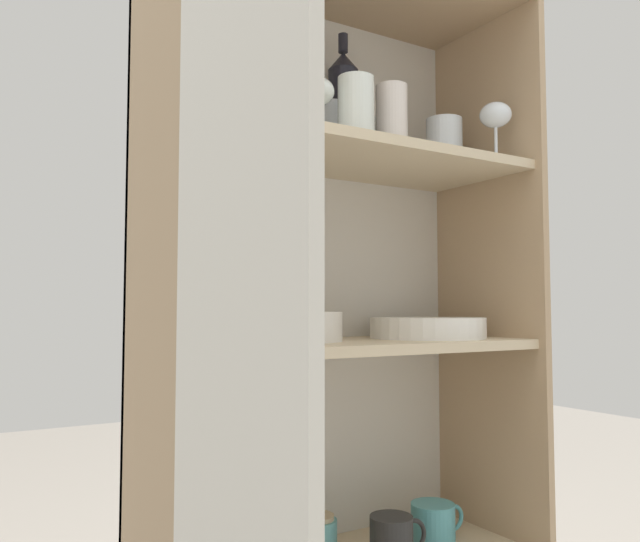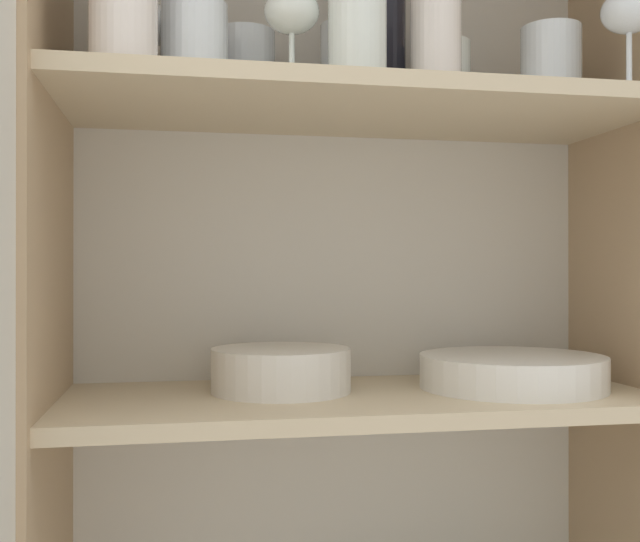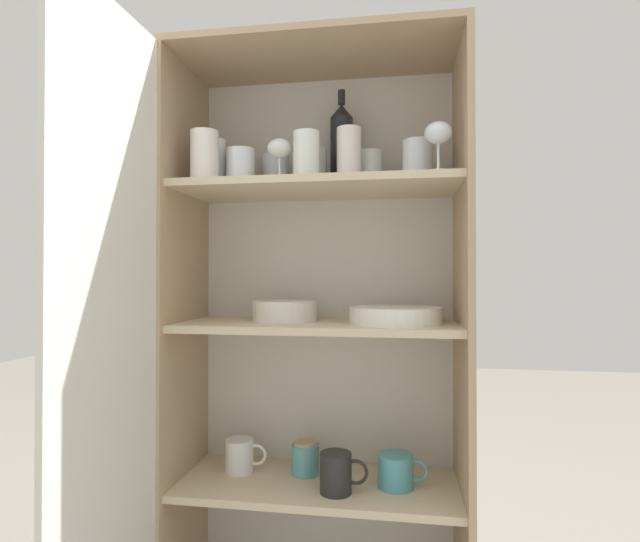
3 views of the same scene
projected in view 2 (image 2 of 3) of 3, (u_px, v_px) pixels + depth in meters
The scene contains 20 objects.
cupboard_back_panel at pixel (335, 396), 1.13m from camera, with size 0.79×0.02×1.52m, color silver.
cupboard_side_left at pixel (47, 428), 0.90m from camera, with size 0.02×0.35×1.52m, color tan.
cupboard_side_right at pixel (631, 407), 1.04m from camera, with size 0.02×0.35×1.52m, color tan.
shelf_board_middle at pixel (361, 401), 0.97m from camera, with size 0.76×0.31×0.02m, color beige.
shelf_board_upper at pixel (361, 108), 0.97m from camera, with size 0.76×0.31×0.02m, color beige.
tumbler_glass_0 at pixel (551, 69), 1.03m from camera, with size 0.08×0.08×0.11m.
tumbler_glass_1 at pixel (436, 41), 0.95m from camera, with size 0.07×0.07×0.14m.
tumbler_glass_2 at pixel (357, 34), 0.90m from camera, with size 0.07×0.07×0.13m.
tumbler_glass_3 at pixel (128, 33), 0.91m from camera, with size 0.06×0.06×0.13m.
tumbler_glass_4 at pixel (442, 79), 1.06m from camera, with size 0.08×0.08×0.10m.
tumbler_glass_5 at pixel (345, 66), 1.01m from camera, with size 0.07×0.07×0.11m.
tumbler_glass_6 at pixel (245, 71), 1.03m from camera, with size 0.08×0.08×0.11m.
tumbler_glass_7 at pixel (123, 8), 0.83m from camera, with size 0.08×0.08×0.14m.
tumbler_glass_8 at pixel (194, 46), 0.91m from camera, with size 0.08×0.08×0.10m.
wine_glass_0 at pixel (629, 18), 0.93m from camera, with size 0.07×0.07×0.13m.
wine_glass_1 at pixel (152, 34), 1.00m from camera, with size 0.07×0.07×0.13m.
wine_glass_2 at pixel (292, 21), 0.91m from camera, with size 0.07×0.07×0.12m.
wine_bottle at pixel (382, 27), 1.08m from camera, with size 0.07×0.07×0.29m.
plate_stack_white at pixel (512, 372), 1.01m from camera, with size 0.25×0.25×0.04m.
mixing_bowl_large at pixel (281, 368), 0.98m from camera, with size 0.18×0.18×0.06m.
Camera 2 is at (-0.23, -0.79, 0.95)m, focal length 42.00 mm.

